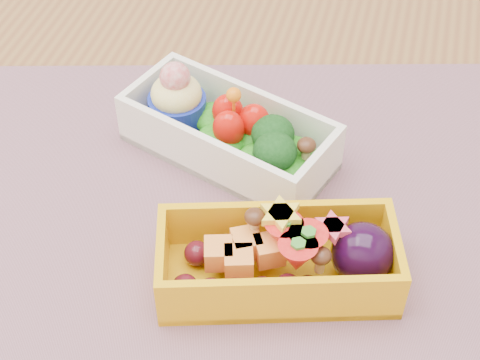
% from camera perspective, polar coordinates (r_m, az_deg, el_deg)
% --- Properties ---
extents(table, '(1.20, 0.80, 0.75)m').
position_cam_1_polar(table, '(0.67, -5.04, -8.49)').
color(table, brown).
rests_on(table, ground).
extents(placemat, '(0.59, 0.51, 0.00)m').
position_cam_1_polar(placemat, '(0.59, -0.83, -2.85)').
color(placemat, '#835A6D').
rests_on(placemat, table).
extents(bento_white, '(0.19, 0.13, 0.07)m').
position_cam_1_polar(bento_white, '(0.62, -0.96, 3.72)').
color(bento_white, white).
rests_on(bento_white, placemat).
extents(bento_yellow, '(0.18, 0.12, 0.06)m').
position_cam_1_polar(bento_yellow, '(0.53, 3.34, -6.06)').
color(bento_yellow, '#E6A60B').
rests_on(bento_yellow, placemat).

